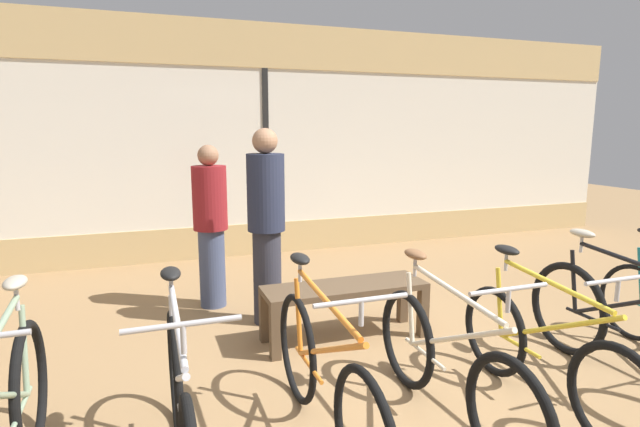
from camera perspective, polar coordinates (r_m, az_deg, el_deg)
The scene contains 10 objects.
ground_plane at distance 3.66m, azimuth 10.62°, elevation -19.78°, with size 24.00×24.00×0.00m, color #99754C.
shop_back_wall at distance 7.10m, azimuth -6.25°, elevation 8.44°, with size 12.00×0.08×3.20m.
bicycle_left at distance 2.75m, azimuth -15.56°, elevation -20.95°, with size 0.46×1.75×1.05m.
bicycle_center_left at distance 2.96m, azimuth 0.45°, elevation -18.40°, with size 0.46×1.79×1.04m.
bicycle_center at distance 3.24m, azimuth 14.45°, elevation -16.57°, with size 0.46×1.72×1.02m.
bicycle_center_right at distance 3.61m, azimuth 24.29°, elevation -14.44°, with size 0.46×1.66×1.01m.
bicycle_right at distance 4.19m, azimuth 31.52°, elevation -11.18°, with size 0.46×1.79×1.05m.
display_bench at distance 4.30m, azimuth 2.86°, elevation -9.25°, with size 1.40×0.44×0.48m.
customer_near_rack at distance 4.55m, azimuth -6.15°, elevation -1.01°, with size 0.40×0.40×1.80m.
customer_by_window at distance 5.08m, azimuth -12.39°, elevation -1.11°, with size 0.40×0.40×1.63m.
Camera 1 is at (-1.65, -2.73, 1.80)m, focal length 28.00 mm.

